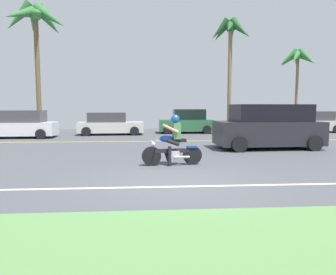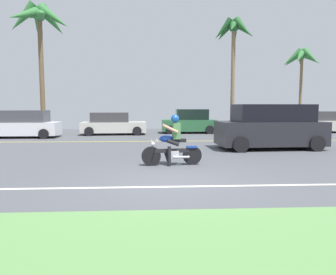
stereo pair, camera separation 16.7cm
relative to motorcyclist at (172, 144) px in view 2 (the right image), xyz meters
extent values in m
cube|color=#4C4F54|center=(-0.12, 0.86, -0.68)|extent=(56.00, 30.00, 0.04)
cube|color=#5B8C4C|center=(-0.12, -6.24, -0.63)|extent=(56.00, 3.80, 0.06)
cube|color=silver|center=(-0.12, -2.59, -0.65)|extent=(50.40, 0.12, 0.01)
cube|color=yellow|center=(-0.12, 6.68, -0.65)|extent=(50.40, 0.12, 0.01)
cylinder|color=black|center=(-0.65, -0.05, -0.36)|extent=(0.59, 0.13, 0.59)
cylinder|color=black|center=(0.62, 0.05, -0.36)|extent=(0.59, 0.13, 0.59)
cylinder|color=#B7BAC1|center=(-0.55, -0.04, -0.12)|extent=(0.27, 0.07, 0.51)
cube|color=black|center=(-0.02, 0.00, -0.21)|extent=(1.07, 0.18, 0.12)
cube|color=#B7BAC1|center=(0.03, 0.01, -0.32)|extent=(0.33, 0.22, 0.23)
ellipsoid|color=navy|center=(-0.19, -0.01, 0.16)|extent=(0.43, 0.23, 0.22)
cube|color=black|center=(0.18, 0.02, 0.11)|extent=(0.49, 0.25, 0.10)
cube|color=navy|center=(0.60, 0.05, -0.10)|extent=(0.32, 0.18, 0.06)
cylinder|color=#B7BAC1|center=(-0.48, -0.03, 0.12)|extent=(0.08, 0.61, 0.04)
sphere|color=#B7BAC1|center=(-0.59, -0.04, 0.00)|extent=(0.14, 0.14, 0.14)
cylinder|color=#B7BAC1|center=(0.27, -0.09, -0.39)|extent=(0.49, 0.11, 0.07)
cube|color=#4C7F4C|center=(0.12, 0.01, 0.40)|extent=(0.24, 0.33, 0.49)
sphere|color=#194C9E|center=(0.08, 0.01, 0.77)|extent=(0.25, 0.25, 0.25)
cylinder|color=black|center=(-0.01, 0.10, 0.06)|extent=(0.40, 0.16, 0.25)
cylinder|color=black|center=(0.01, -0.09, 0.06)|extent=(0.40, 0.16, 0.25)
cylinder|color=black|center=(-0.10, -0.14, -0.36)|extent=(0.12, 0.12, 0.60)
cylinder|color=black|center=(-0.16, 0.11, -0.39)|extent=(0.21, 0.12, 0.33)
cylinder|color=tan|center=(-0.09, 0.19, 0.47)|extent=(0.45, 0.12, 0.28)
cylinder|color=tan|center=(-0.06, -0.20, 0.47)|extent=(0.45, 0.12, 0.28)
cube|color=#232328|center=(4.39, 3.53, 0.01)|extent=(4.46, 2.05, 0.99)
cube|color=black|center=(4.48, 3.54, 0.87)|extent=(3.22, 1.73, 0.72)
cylinder|color=black|center=(5.93, 4.53, -0.34)|extent=(0.65, 0.25, 0.64)
cylinder|color=black|center=(2.78, 4.39, -0.34)|extent=(0.65, 0.25, 0.64)
cylinder|color=black|center=(6.01, 2.67, -0.34)|extent=(0.65, 0.25, 0.64)
cylinder|color=black|center=(2.86, 2.53, -0.34)|extent=(0.65, 0.25, 0.64)
cylinder|color=black|center=(6.68, 3.63, 0.06)|extent=(0.22, 0.58, 0.58)
cube|color=silver|center=(-8.19, 9.03, -0.13)|extent=(4.34, 1.72, 0.74)
cube|color=#414147|center=(-7.93, 9.04, 0.58)|extent=(2.53, 1.45, 0.68)
cylinder|color=black|center=(-6.65, 9.88, -0.38)|extent=(0.56, 0.19, 0.56)
cylinder|color=black|center=(-9.75, 9.82, -0.38)|extent=(0.56, 0.19, 0.56)
cylinder|color=black|center=(-6.62, 8.24, -0.38)|extent=(0.56, 0.19, 0.56)
cube|color=beige|center=(-3.02, 10.76, -0.17)|extent=(4.16, 1.88, 0.66)
cube|color=#3B3A3D|center=(-3.27, 10.74, 0.46)|extent=(2.44, 1.55, 0.61)
cylinder|color=black|center=(-4.43, 9.85, -0.38)|extent=(0.57, 0.21, 0.56)
cylinder|color=black|center=(-1.51, 10.02, -0.38)|extent=(0.57, 0.21, 0.56)
cylinder|color=black|center=(-4.53, 11.49, -0.38)|extent=(0.57, 0.21, 0.56)
cylinder|color=black|center=(-1.61, 11.66, -0.38)|extent=(0.57, 0.21, 0.56)
cube|color=#2D663D|center=(1.92, 11.75, -0.12)|extent=(3.65, 1.87, 0.76)
cube|color=black|center=(2.14, 11.75, 0.61)|extent=(2.12, 1.60, 0.70)
cylinder|color=black|center=(3.24, 12.65, -0.38)|extent=(0.56, 0.19, 0.56)
cylinder|color=black|center=(0.63, 12.68, -0.38)|extent=(0.56, 0.19, 0.56)
cylinder|color=black|center=(3.21, 10.82, -0.38)|extent=(0.56, 0.19, 0.56)
cylinder|color=black|center=(0.60, 10.86, -0.38)|extent=(0.56, 0.19, 0.56)
cube|color=beige|center=(6.43, 9.38, -0.17)|extent=(3.76, 1.71, 0.67)
cube|color=#3B3A3D|center=(6.21, 9.38, 0.47)|extent=(2.18, 1.47, 0.62)
cylinder|color=black|center=(5.09, 8.53, -0.38)|extent=(0.56, 0.18, 0.56)
cylinder|color=black|center=(7.79, 8.54, -0.38)|extent=(0.56, 0.18, 0.56)
cylinder|color=black|center=(5.08, 10.22, -0.38)|extent=(0.56, 0.18, 0.56)
cylinder|color=black|center=(7.78, 10.23, -0.38)|extent=(0.56, 0.18, 0.56)
cube|color=beige|center=(10.80, 11.82, -0.16)|extent=(3.96, 2.01, 0.68)
cube|color=#3B3A3D|center=(11.03, 11.81, 0.49)|extent=(2.32, 1.68, 0.63)
cylinder|color=black|center=(12.23, 12.67, -0.38)|extent=(0.57, 0.21, 0.56)
cylinder|color=black|center=(9.45, 12.80, -0.38)|extent=(0.57, 0.21, 0.56)
cylinder|color=black|center=(9.36, 10.97, -0.38)|extent=(0.57, 0.21, 0.56)
cylinder|color=#846B4C|center=(5.17, 12.69, 3.02)|extent=(0.28, 0.28, 7.35)
sphere|color=#235B28|center=(5.17, 12.69, 6.69)|extent=(0.73, 0.73, 0.73)
cone|color=#235B28|center=(5.91, 12.73, 6.50)|extent=(1.72, 0.68, 1.43)
cone|color=#235B28|center=(5.42, 13.39, 6.50)|extent=(1.12, 1.72, 1.55)
cone|color=#235B28|center=(4.68, 13.25, 6.50)|extent=(1.50, 1.59, 1.57)
cone|color=#235B28|center=(4.43, 12.80, 6.50)|extent=(1.60, 0.81, 1.63)
cone|color=#235B28|center=(4.90, 12.00, 6.50)|extent=(1.18, 1.83, 1.28)
cone|color=#235B28|center=(5.65, 12.13, 6.50)|extent=(1.48, 1.58, 1.59)
cylinder|color=brown|center=(-8.34, 13.40, 3.43)|extent=(0.33, 0.33, 8.17)
sphere|color=#337538|center=(-8.34, 13.40, 7.52)|extent=(0.86, 0.86, 0.86)
cone|color=#337538|center=(-7.30, 13.24, 7.25)|extent=(2.53, 1.21, 1.99)
cone|color=#337538|center=(-7.72, 14.26, 7.25)|extent=(2.06, 2.40, 2.13)
cone|color=#337538|center=(-8.77, 14.37, 7.25)|extent=(1.78, 2.61, 1.79)
cone|color=#337538|center=(-9.39, 13.28, 7.25)|extent=(2.28, 1.09, 2.30)
cone|color=#337538|center=(-9.01, 12.59, 7.25)|extent=(2.24, 2.45, 1.65)
cone|color=#337538|center=(-7.87, 12.46, 7.25)|extent=(1.84, 2.58, 1.26)
cylinder|color=brown|center=(10.43, 13.30, 2.09)|extent=(0.21, 0.21, 5.50)
sphere|color=#337538|center=(10.43, 13.30, 4.85)|extent=(0.54, 0.54, 0.54)
cone|color=#337538|center=(11.13, 13.34, 4.67)|extent=(1.67, 0.67, 1.21)
cone|color=#337538|center=(10.67, 13.95, 4.67)|extent=(1.11, 1.75, 1.06)
cone|color=#337538|center=(10.02, 13.87, 4.67)|extent=(1.39, 1.63, 1.34)
cone|color=#337538|center=(9.73, 13.37, 4.67)|extent=(1.61, 0.72, 1.42)
cone|color=#337538|center=(9.99, 12.75, 4.67)|extent=(1.45, 1.61, 1.30)
cone|color=#337538|center=(10.80, 12.71, 4.67)|extent=(1.29, 1.59, 1.47)
camera|label=1|loc=(-0.83, -9.44, 1.14)|focal=33.44mm
camera|label=2|loc=(-0.66, -9.45, 1.14)|focal=33.44mm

